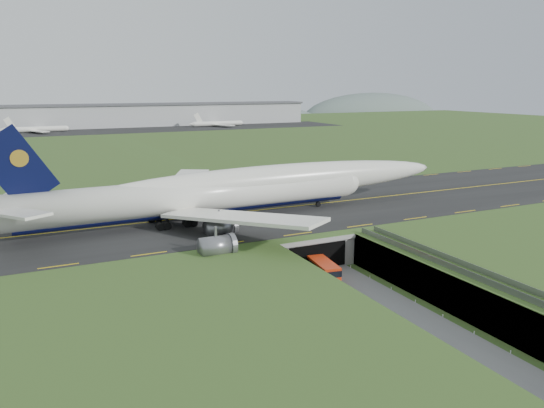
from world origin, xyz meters
TOP-DOWN VIEW (x-y plane):
  - ground at (0.00, 0.00)m, footprint 900.00×900.00m
  - airfield_deck at (0.00, 0.00)m, footprint 800.00×800.00m
  - trench_road at (0.00, -7.50)m, footprint 12.00×75.00m
  - taxiway at (0.00, 33.00)m, footprint 800.00×44.00m
  - tunnel_portal at (0.00, 16.71)m, footprint 17.00×22.30m
  - guideway at (11.00, -19.11)m, footprint 3.00×53.00m
  - jumbo_jet at (-8.32, 29.78)m, footprint 104.79×65.54m
  - shuttle_tram at (-1.81, 2.88)m, footprint 4.23×8.66m
  - cargo_terminal at (-0.13, 299.41)m, footprint 320.00×67.00m
  - distant_hills at (64.38, 430.00)m, footprint 700.00×91.00m

SIDE VIEW (x-z plane):
  - distant_hills at x=64.38m, z-range -34.00..26.00m
  - ground at x=0.00m, z-range 0.00..0.00m
  - trench_road at x=0.00m, z-range 0.00..0.20m
  - shuttle_tram at x=-1.81m, z-range 0.16..3.53m
  - airfield_deck at x=0.00m, z-range 0.00..6.00m
  - tunnel_portal at x=0.00m, z-range 0.33..6.33m
  - guideway at x=11.00m, z-range 1.80..8.85m
  - taxiway at x=0.00m, z-range 6.00..6.18m
  - jumbo_jet at x=-8.32m, z-range 1.01..22.70m
  - cargo_terminal at x=-0.13m, z-range 6.16..21.76m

